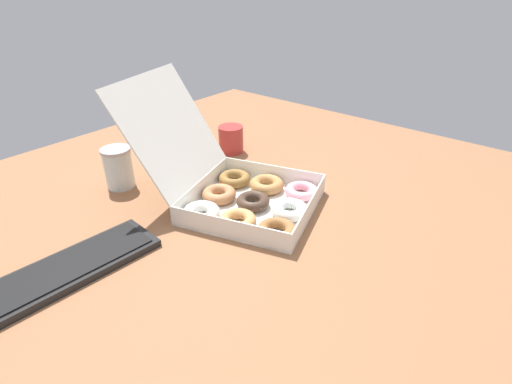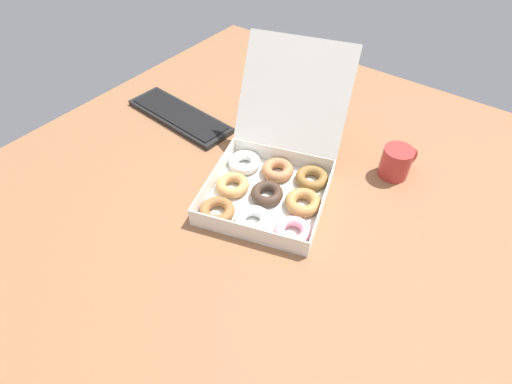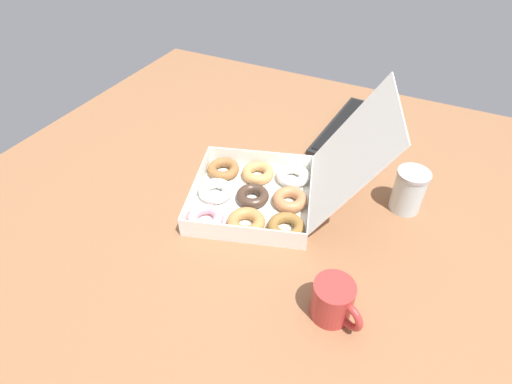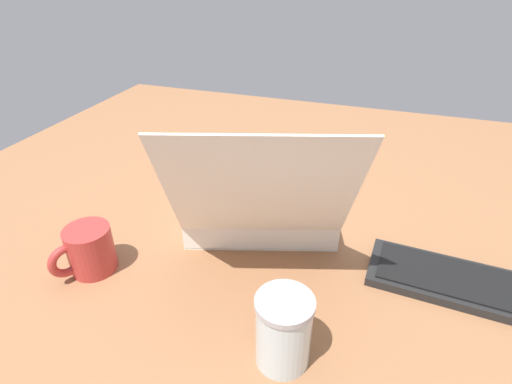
# 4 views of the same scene
# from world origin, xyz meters

# --- Properties ---
(ground_plane) EXTENTS (1.80, 1.80, 0.02)m
(ground_plane) POSITION_xyz_m (0.00, 0.00, -0.01)
(ground_plane) COLOR #93613F
(donut_box) EXTENTS (0.48, 0.60, 0.35)m
(donut_box) POSITION_xyz_m (-0.04, 0.01, 0.04)
(donut_box) COLOR white
(donut_box) RESTS_ON ground_plane
(keyboard) EXTENTS (0.44, 0.17, 0.02)m
(keyboard) POSITION_xyz_m (-0.53, 0.12, 0.01)
(keyboard) COLOR black
(keyboard) RESTS_ON ground_plane
(coffee_mug) EXTENTS (0.09, 0.13, 0.10)m
(coffee_mug) POSITION_xyz_m (0.23, 0.31, 0.05)
(coffee_mug) COLOR #B43431
(coffee_mug) RESTS_ON ground_plane
(glass_jar) EXTENTS (0.09, 0.09, 0.13)m
(glass_jar) POSITION_xyz_m (-0.20, 0.39, 0.07)
(glass_jar) COLOR silver
(glass_jar) RESTS_ON ground_plane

